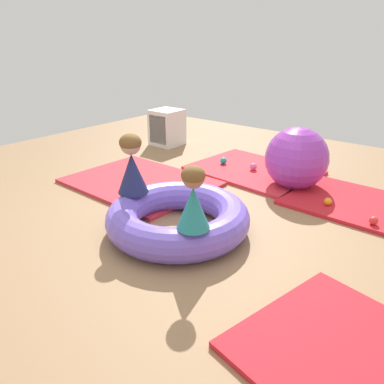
{
  "coord_description": "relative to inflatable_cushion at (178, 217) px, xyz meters",
  "views": [
    {
      "loc": [
        2.08,
        -2.35,
        1.64
      ],
      "look_at": [
        0.09,
        0.12,
        0.32
      ],
      "focal_mm": 35.39,
      "sensor_mm": 36.0,
      "label": 1
    }
  ],
  "objects": [
    {
      "name": "ground_plane",
      "position": [
        -0.09,
        0.08,
        -0.14
      ],
      "size": [
        8.0,
        8.0,
        0.0
      ],
      "primitive_type": "plane",
      "color": "#93704C"
    },
    {
      "name": "gym_mat_far_right",
      "position": [
        -0.29,
        1.84,
        -0.12
      ],
      "size": [
        1.59,
        1.28,
        0.04
      ],
      "primitive_type": "cube",
      "rotation": [
        0.0,
        0.0,
        -0.09
      ],
      "color": "red",
      "rests_on": "ground"
    },
    {
      "name": "storage_cube",
      "position": [
        -2.06,
        2.11,
        0.14
      ],
      "size": [
        0.44,
        0.44,
        0.56
      ],
      "color": "silver",
      "rests_on": "ground"
    },
    {
      "name": "child_in_navy",
      "position": [
        -0.48,
        -0.07,
        0.41
      ],
      "size": [
        0.37,
        0.37,
        0.55
      ],
      "rotation": [
        0.0,
        0.0,
        1.97
      ],
      "color": "navy",
      "rests_on": "inflatable_cushion"
    },
    {
      "name": "play_ball_pink",
      "position": [
        -0.27,
        1.8,
        -0.06
      ],
      "size": [
        0.09,
        0.09,
        0.09
      ],
      "primitive_type": "sphere",
      "color": "pink",
      "rests_on": "gym_mat_far_right"
    },
    {
      "name": "exercise_ball_large",
      "position": [
        0.35,
        1.65,
        0.21
      ],
      "size": [
        0.71,
        0.71,
        0.71
      ],
      "primitive_type": "sphere",
      "color": "purple",
      "rests_on": "ground"
    },
    {
      "name": "child_in_teal",
      "position": [
        0.4,
        -0.28,
        0.38
      ],
      "size": [
        0.26,
        0.26,
        0.5
      ],
      "rotation": [
        0.0,
        0.0,
        3.18
      ],
      "color": "teal",
      "rests_on": "inflatable_cushion"
    },
    {
      "name": "play_ball_red",
      "position": [
        1.35,
        1.16,
        -0.06
      ],
      "size": [
        0.08,
        0.08,
        0.08
      ],
      "primitive_type": "sphere",
      "color": "red",
      "rests_on": "gym_mat_near_right"
    },
    {
      "name": "gym_mat_near_left",
      "position": [
        1.69,
        -0.52,
        -0.12
      ],
      "size": [
        1.32,
        1.3,
        0.04
      ],
      "primitive_type": "cube",
      "rotation": [
        0.0,
        0.0,
        -0.22
      ],
      "color": "red",
      "rests_on": "ground"
    },
    {
      "name": "inflatable_cushion",
      "position": [
        0.0,
        0.0,
        0.0
      ],
      "size": [
        1.28,
        1.28,
        0.29
      ],
      "primitive_type": "torus",
      "color": "#7056D1",
      "rests_on": "ground"
    },
    {
      "name": "gym_mat_near_right",
      "position": [
        1.08,
        1.59,
        -0.12
      ],
      "size": [
        1.37,
        1.09,
        0.04
      ],
      "primitive_type": "cube",
      "rotation": [
        0.0,
        0.0,
        -0.03
      ],
      "color": "red",
      "rests_on": "ground"
    },
    {
      "name": "play_ball_green",
      "position": [
        0.04,
        1.8,
        -0.06
      ],
      "size": [
        0.09,
        0.09,
        0.09
      ],
      "primitive_type": "sphere",
      "color": "green",
      "rests_on": "gym_mat_far_right"
    },
    {
      "name": "gym_mat_front",
      "position": [
        -1.13,
        0.62,
        -0.12
      ],
      "size": [
        1.67,
        1.29,
        0.04
      ],
      "primitive_type": "cube",
      "rotation": [
        0.0,
        0.0,
        -0.03
      ],
      "color": "red",
      "rests_on": "ground"
    },
    {
      "name": "play_ball_teal",
      "position": [
        -0.71,
        1.76,
        -0.06
      ],
      "size": [
        0.09,
        0.09,
        0.09
      ],
      "primitive_type": "sphere",
      "color": "teal",
      "rests_on": "gym_mat_far_right"
    },
    {
      "name": "play_ball_orange",
      "position": [
        0.87,
        1.32,
        -0.06
      ],
      "size": [
        0.08,
        0.08,
        0.08
      ],
      "primitive_type": "sphere",
      "color": "orange",
      "rests_on": "gym_mat_near_right"
    }
  ]
}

